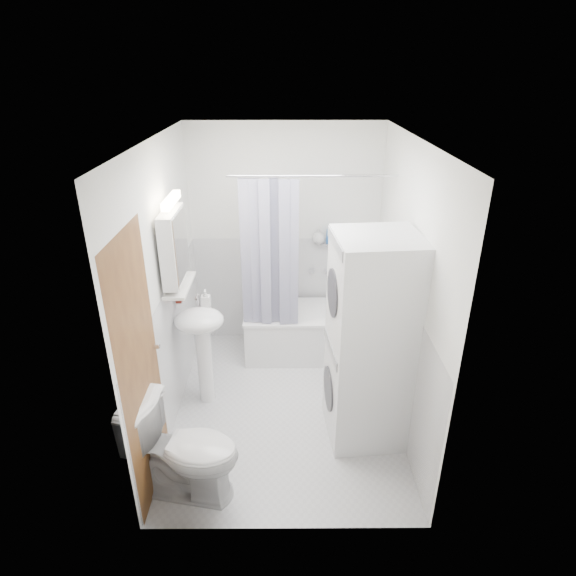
{
  "coord_description": "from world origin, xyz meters",
  "views": [
    {
      "loc": [
        0.0,
        -3.59,
        2.91
      ],
      "look_at": [
        0.02,
        0.15,
        1.15
      ],
      "focal_mm": 30.0,
      "sensor_mm": 36.0,
      "label": 1
    }
  ],
  "objects_px": {
    "sink": "(201,335)",
    "washer_dryer": "(370,342)",
    "bathtub": "(308,330)",
    "toilet": "(185,450)"
  },
  "relations": [
    {
      "from": "sink",
      "to": "washer_dryer",
      "type": "distance_m",
      "value": 1.51
    },
    {
      "from": "bathtub",
      "to": "toilet",
      "type": "bearing_deg",
      "value": -117.03
    },
    {
      "from": "washer_dryer",
      "to": "sink",
      "type": "bearing_deg",
      "value": 157.98
    },
    {
      "from": "bathtub",
      "to": "toilet",
      "type": "relative_size",
      "value": 1.68
    },
    {
      "from": "sink",
      "to": "washer_dryer",
      "type": "bearing_deg",
      "value": -16.91
    },
    {
      "from": "bathtub",
      "to": "sink",
      "type": "bearing_deg",
      "value": -141.17
    },
    {
      "from": "bathtub",
      "to": "sink",
      "type": "xyz_separation_m",
      "value": [
        -1.0,
        -0.8,
        0.42
      ]
    },
    {
      "from": "bathtub",
      "to": "washer_dryer",
      "type": "bearing_deg",
      "value": -70.65
    },
    {
      "from": "sink",
      "to": "toilet",
      "type": "height_order",
      "value": "sink"
    },
    {
      "from": "sink",
      "to": "toilet",
      "type": "xyz_separation_m",
      "value": [
        0.03,
        -1.08,
        -0.31
      ]
    }
  ]
}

